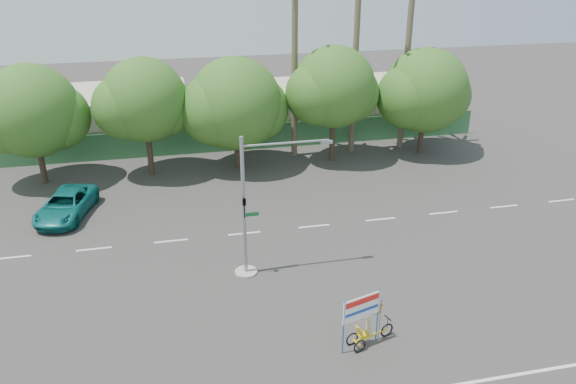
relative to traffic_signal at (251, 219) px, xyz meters
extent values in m
plane|color=#33302D|center=(2.20, -3.98, -2.92)|extent=(120.00, 120.00, 0.00)
cube|color=#336B3D|center=(2.20, 17.52, -1.92)|extent=(38.00, 0.08, 2.00)
cube|color=beige|center=(-7.80, 22.02, -0.92)|extent=(12.00, 8.00, 4.00)
cube|color=beige|center=(10.20, 22.02, -1.12)|extent=(14.00, 8.00, 3.60)
cylinder|color=#473828|center=(-11.80, 14.02, -1.16)|extent=(0.40, 0.40, 3.52)
sphere|color=#25591A|center=(-11.80, 14.02, 2.04)|extent=(6.00, 6.00, 6.00)
sphere|color=#25591A|center=(-10.45, 14.32, 1.48)|extent=(4.32, 4.32, 4.32)
sphere|color=#25591A|center=(-13.15, 13.77, 1.72)|extent=(4.56, 4.56, 4.56)
cylinder|color=#473828|center=(-4.80, 14.02, -1.05)|extent=(0.40, 0.40, 3.74)
sphere|color=#25591A|center=(-4.80, 14.02, 2.35)|extent=(5.60, 5.60, 5.60)
sphere|color=#25591A|center=(-3.54, 14.32, 1.76)|extent=(4.03, 4.03, 4.03)
sphere|color=#25591A|center=(-6.06, 13.77, 2.01)|extent=(4.26, 4.26, 4.26)
cylinder|color=#473828|center=(1.20, 14.02, -1.27)|extent=(0.40, 0.40, 3.30)
sphere|color=#25591A|center=(1.20, 14.02, 1.73)|extent=(6.40, 6.40, 6.40)
sphere|color=#25591A|center=(2.64, 14.32, 1.21)|extent=(4.61, 4.61, 4.61)
sphere|color=#25591A|center=(-0.24, 13.77, 1.43)|extent=(4.86, 4.86, 4.86)
cylinder|color=#473828|center=(8.20, 14.02, -0.98)|extent=(0.40, 0.40, 3.87)
sphere|color=#25591A|center=(8.20, 14.02, 2.54)|extent=(5.80, 5.80, 5.80)
sphere|color=#25591A|center=(9.50, 14.32, 1.92)|extent=(4.18, 4.18, 4.18)
sphere|color=#25591A|center=(6.89, 13.77, 2.19)|extent=(4.41, 4.41, 4.41)
cylinder|color=#473828|center=(15.20, 14.02, -1.20)|extent=(0.40, 0.40, 3.43)
sphere|color=#25591A|center=(15.20, 14.02, 1.92)|extent=(6.20, 6.20, 6.20)
sphere|color=#25591A|center=(16.59, 14.32, 1.37)|extent=(4.46, 4.46, 4.46)
sphere|color=#25591A|center=(13.80, 13.77, 1.61)|extent=(4.71, 4.71, 4.71)
cylinder|color=#70604C|center=(10.20, 15.52, 5.58)|extent=(0.44, 0.44, 17.00)
cylinder|color=#70604C|center=(14.20, 15.52, 4.58)|extent=(0.44, 0.44, 15.00)
cylinder|color=#70604C|center=(5.70, 15.52, 4.08)|extent=(0.44, 0.44, 14.00)
cylinder|color=gray|center=(-0.30, 0.02, -2.87)|extent=(1.10, 1.10, 0.10)
cylinder|color=gray|center=(-0.30, 0.02, 0.58)|extent=(0.18, 0.18, 7.00)
cylinder|color=gray|center=(1.70, 0.02, 3.63)|extent=(4.00, 0.10, 0.10)
cube|color=gray|center=(3.60, 0.02, 3.53)|extent=(0.55, 0.20, 0.12)
imported|color=black|center=(-0.30, -0.20, 0.68)|extent=(0.16, 0.20, 1.00)
cube|color=#14662D|center=(0.05, 0.02, 0.23)|extent=(0.70, 0.04, 0.18)
torus|color=black|center=(4.63, -5.97, -2.64)|extent=(0.61, 0.25, 0.62)
torus|color=black|center=(3.07, -6.18, -2.66)|extent=(0.57, 0.23, 0.58)
torus|color=black|center=(3.22, -6.67, -2.66)|extent=(0.57, 0.23, 0.58)
cube|color=gold|center=(3.88, -6.20, -2.59)|extent=(1.50, 0.50, 0.05)
cube|color=gold|center=(3.14, -6.42, -2.64)|extent=(0.21, 0.54, 0.05)
cube|color=gold|center=(3.54, -6.30, -2.46)|extent=(0.55, 0.50, 0.05)
cube|color=gold|center=(3.30, -6.37, -2.21)|extent=(0.31, 0.43, 0.49)
cylinder|color=black|center=(4.63, -5.97, -2.28)|extent=(0.03, 0.03, 0.50)
cube|color=black|center=(4.63, -5.97, -2.03)|extent=(0.15, 0.40, 0.04)
imported|color=#CCB284|center=(3.67, -6.26, -2.12)|extent=(0.33, 0.41, 0.99)
cylinder|color=#174AAF|center=(2.53, -6.61, -1.69)|extent=(0.06, 0.06, 2.47)
cylinder|color=#174AAF|center=(4.10, -6.13, -1.69)|extent=(0.06, 0.06, 2.47)
cube|color=white|center=(3.32, -6.37, -1.05)|extent=(1.67, 0.55, 1.00)
cube|color=red|center=(3.33, -6.40, -0.73)|extent=(1.49, 0.47, 0.24)
cube|color=#174AAF|center=(3.33, -6.40, -1.18)|extent=(1.49, 0.47, 0.13)
cylinder|color=black|center=(4.23, -6.09, -1.96)|extent=(0.02, 0.02, 1.92)
cube|color=red|center=(3.93, -6.18, -1.37)|extent=(0.78, 0.25, 0.60)
imported|color=#0E6562|center=(-9.66, 8.39, -2.19)|extent=(3.60, 5.64, 1.45)
camera|label=1|loc=(-3.34, -23.28, 11.95)|focal=35.00mm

